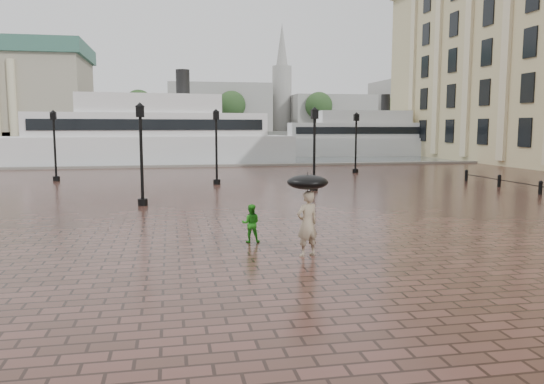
{
  "coord_description": "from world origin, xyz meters",
  "views": [
    {
      "loc": [
        -4.76,
        -14.04,
        3.51
      ],
      "look_at": [
        -1.55,
        2.62,
        1.4
      ],
      "focal_mm": 35.0,
      "sensor_mm": 36.0,
      "label": 1
    }
  ],
  "objects": [
    {
      "name": "ferry_far",
      "position": [
        18.07,
        46.6,
        2.19
      ],
      "size": [
        22.6,
        7.55,
        7.27
      ],
      "rotation": [
        0.0,
        0.0,
        -0.1
      ],
      "color": "silver",
      "rests_on": "ground"
    },
    {
      "name": "quay_edge",
      "position": [
        0.0,
        32.0,
        0.0
      ],
      "size": [
        80.0,
        0.6,
        0.3
      ],
      "primitive_type": "cube",
      "color": "slate",
      "rests_on": "ground"
    },
    {
      "name": "harbour_water",
      "position": [
        0.0,
        92.0,
        0.0
      ],
      "size": [
        240.0,
        240.0,
        0.0
      ],
      "primitive_type": "plane",
      "color": "#465155",
      "rests_on": "ground"
    },
    {
      "name": "far_shore",
      "position": [
        0.0,
        160.0,
        1.0
      ],
      "size": [
        300.0,
        60.0,
        2.0
      ],
      "primitive_type": "cube",
      "color": "#4C4C47",
      "rests_on": "ground"
    },
    {
      "name": "far_trees",
      "position": [
        0.0,
        138.0,
        9.42
      ],
      "size": [
        188.0,
        8.0,
        13.5
      ],
      "color": "#2D2119",
      "rests_on": "ground"
    },
    {
      "name": "ground",
      "position": [
        0.0,
        0.0,
        0.0
      ],
      "size": [
        300.0,
        300.0,
        0.0
      ],
      "primitive_type": "plane",
      "color": "#382119",
      "rests_on": "ground"
    },
    {
      "name": "child_pedestrian",
      "position": [
        -2.4,
        1.62,
        0.58
      ],
      "size": [
        0.63,
        0.53,
        1.17
      ],
      "primitive_type": "imported",
      "rotation": [
        0.0,
        0.0,
        2.97
      ],
      "color": "#24931B",
      "rests_on": "ground"
    },
    {
      "name": "distant_skyline",
      "position": [
        48.14,
        150.0,
        9.45
      ],
      "size": [
        102.5,
        22.0,
        33.0
      ],
      "color": "gray",
      "rests_on": "ground"
    },
    {
      "name": "street_lamps",
      "position": [
        -1.6,
        17.6,
        2.33
      ],
      "size": [
        21.44,
        14.44,
        4.4
      ],
      "color": "black",
      "rests_on": "ground"
    },
    {
      "name": "ferry_near",
      "position": [
        -6.59,
        37.0,
        2.64
      ],
      "size": [
        27.31,
        9.27,
        8.78
      ],
      "rotation": [
        0.0,
        0.0,
        0.11
      ],
      "color": "silver",
      "rests_on": "ground"
    },
    {
      "name": "adult_pedestrian",
      "position": [
        -1.16,
        -0.38,
        0.9
      ],
      "size": [
        0.76,
        0.63,
        1.79
      ],
      "primitive_type": "imported",
      "rotation": [
        0.0,
        0.0,
        3.49
      ],
      "color": "gray",
      "rests_on": "ground"
    },
    {
      "name": "umbrella",
      "position": [
        -1.16,
        -0.38,
        2.02
      ],
      "size": [
        1.1,
        1.1,
        1.17
      ],
      "color": "black",
      "rests_on": "ground"
    }
  ]
}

